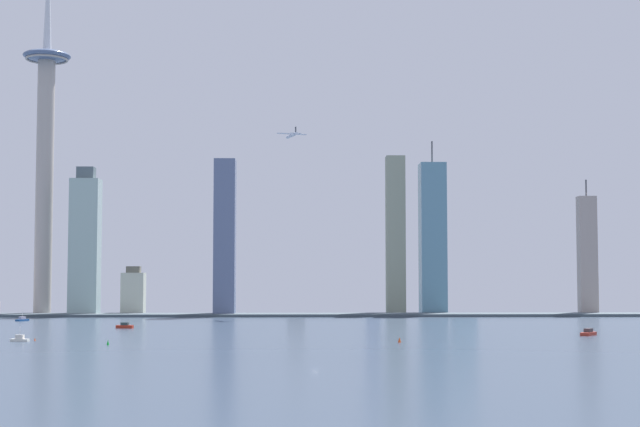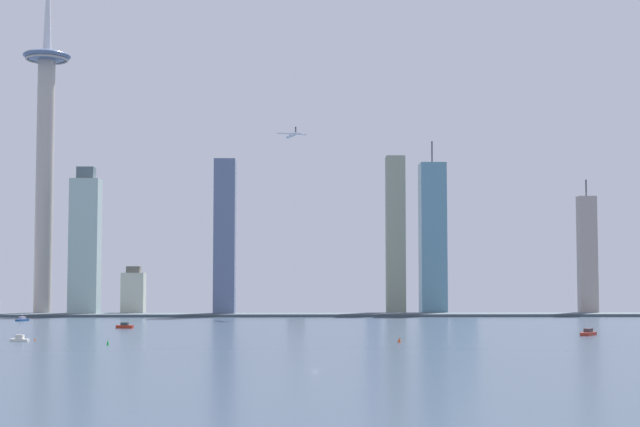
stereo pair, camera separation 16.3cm
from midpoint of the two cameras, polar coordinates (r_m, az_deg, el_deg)
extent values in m
plane|color=#2F3D4E|center=(395.43, -0.26, -9.15)|extent=(6000.00, 6000.00, 0.00)
cube|color=#445058|center=(923.96, -0.91, -6.02)|extent=(726.27, 46.11, 2.62)
cylinder|color=#B2A79D|center=(987.35, -15.98, 1.66)|extent=(16.86, 16.86, 256.93)
ellipsoid|color=slate|center=(1007.45, -15.85, 8.95)|extent=(46.52, 46.52, 10.19)
torus|color=#B2A79D|center=(1006.67, -15.85, 8.76)|extent=(41.58, 41.58, 2.04)
cube|color=slate|center=(935.77, -5.65, -1.41)|extent=(20.46, 23.82, 151.41)
cube|color=#A2A9D4|center=(1037.50, 3.15, -1.49)|extent=(14.99, 14.08, 157.54)
cube|color=#595F55|center=(1043.90, 3.13, 2.95)|extent=(9.00, 8.45, 4.11)
cube|color=beige|center=(965.25, -10.98, -4.69)|extent=(22.19, 18.13, 41.59)
cube|color=#625F54|center=(965.15, -10.96, -3.27)|extent=(13.31, 10.88, 6.34)
cube|color=gray|center=(973.03, 4.50, -1.27)|extent=(18.75, 17.71, 159.51)
cube|color=#9EBAB2|center=(961.84, -13.73, -1.94)|extent=(27.69, 22.37, 132.74)
cube|color=#526167|center=(966.77, -13.66, 2.34)|extent=(16.62, 13.42, 11.63)
cube|color=#8AB6C7|center=(1035.74, 8.45, -2.51)|extent=(27.47, 12.77, 119.36)
cube|color=#57869D|center=(971.77, 6.69, -1.49)|extent=(25.51, 26.42, 151.71)
cylinder|color=#4C4C51|center=(979.16, 6.65, 3.62)|extent=(1.60, 1.60, 22.58)
cube|color=#A6978E|center=(992.68, 15.54, -2.40)|extent=(17.44, 13.25, 117.73)
cylinder|color=#4C4C51|center=(996.45, 15.47, 1.46)|extent=(1.60, 1.60, 16.70)
cube|color=#A5988B|center=(1025.57, -1.41, -4.34)|extent=(18.55, 16.96, 54.84)
cube|color=navy|center=(862.37, -17.20, -6.04)|extent=(9.03, 13.83, 1.38)
cube|color=#A098AC|center=(862.29, -17.20, -5.92)|extent=(4.98, 6.51, 2.37)
cylinder|color=silver|center=(862.14, -17.19, -5.65)|extent=(0.24, 0.24, 5.60)
cube|color=white|center=(586.60, -17.34, -7.16)|extent=(11.52, 5.61, 1.46)
cube|color=silver|center=(586.49, -17.33, -6.98)|extent=(5.26, 3.22, 2.39)
cylinder|color=silver|center=(586.29, -17.33, -6.63)|extent=(0.24, 0.24, 4.77)
cube|color=#A73023|center=(640.27, 15.60, -6.87)|extent=(13.92, 16.45, 2.12)
cube|color=#3A3337|center=(640.15, 15.60, -6.67)|extent=(7.31, 8.08, 2.47)
cube|color=#AF2C1B|center=(718.62, -11.48, -6.58)|extent=(12.76, 6.05, 2.26)
cube|color=#293C3B|center=(718.52, -11.48, -6.41)|extent=(5.79, 3.68, 2.05)
cone|color=#E54C19|center=(591.78, -16.51, -7.14)|extent=(1.12, 1.12, 1.59)
cone|color=#E54C19|center=(553.68, 4.73, -7.46)|extent=(1.91, 1.91, 2.94)
cone|color=green|center=(544.40, -12.43, -7.44)|extent=(1.44, 1.44, 2.94)
cylinder|color=silver|center=(913.56, -1.67, 4.65)|extent=(11.36, 25.86, 2.95)
sphere|color=silver|center=(925.91, -1.93, 4.53)|extent=(2.95, 2.95, 2.95)
cube|color=silver|center=(913.76, -1.67, 4.73)|extent=(28.52, 12.81, 0.50)
cube|color=silver|center=(903.27, -1.45, 4.77)|extent=(10.39, 5.67, 0.40)
cube|color=#2D333D|center=(903.81, -1.45, 4.99)|extent=(1.29, 2.54, 5.00)
camera|label=1|loc=(0.08, -89.99, 0.00)|focal=54.09mm
camera|label=2|loc=(0.08, 90.01, 0.00)|focal=54.09mm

